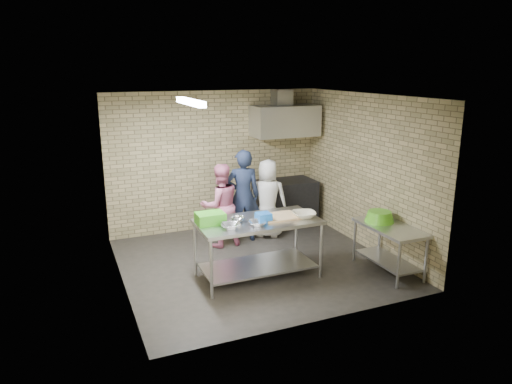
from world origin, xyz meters
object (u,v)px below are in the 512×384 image
Objects in this scene: green_crate at (210,218)px; side_counter at (388,249)px; blue_tub at (264,217)px; man_navy at (243,196)px; bottle_green at (301,123)px; woman_white at (268,198)px; green_basin at (379,216)px; stove at (285,202)px; prep_table at (258,249)px; woman_pink at (220,205)px.

side_counter is at bearing -15.26° from green_crate.
green_crate is 0.78m from blue_tub.
bottle_green is at bearing -140.65° from man_navy.
woman_white reaches higher than blue_tub.
blue_tub is at bearing -16.35° from green_crate.
blue_tub is at bearing -127.61° from bottle_green.
green_basin is (2.64, -0.48, -0.16)m from green_crate.
stove is 0.89m from woman_white.
green_crate reaches higher than side_counter.
blue_tub is 1.72m from man_navy.
green_crate reaches higher than stove.
man_navy reaches higher than stove.
woman_white reaches higher than green_basin.
woman_white is (0.88, 1.59, 0.28)m from prep_table.
man_navy is 1.15× the size of woman_white.
man_navy is at bearing 128.97° from green_basin.
prep_table is at bearing 91.84° from woman_pink.
side_counter is 1.00× the size of stove.
man_navy reaches higher than prep_table.
bottle_green is at bearing 52.39° from blue_tub.
green_crate is 2.18m from woman_white.
woman_pink reaches higher than stove.
prep_table is at bearing 89.03° from man_navy.
blue_tub is (0.05, -0.10, 0.52)m from prep_table.
stove is 1.33m from man_navy.
man_navy is 0.51m from woman_white.
man_navy is at bearing -153.11° from bottle_green.
green_crate is at bearing 164.74° from side_counter.
woman_white reaches higher than side_counter.
woman_white is (-1.08, 2.20, 0.37)m from side_counter.
bottle_green reaches higher than man_navy.
woman_white reaches higher than green_crate.
bottle_green is (1.96, 2.38, 1.56)m from prep_table.
woman_pink is at bearing -157.48° from stove.
bottle_green is at bearing 28.07° from stove.
side_counter is 2.07m from blue_tub.
blue_tub reaches higher than prep_table.
green_crate is (-2.21, -2.02, 0.54)m from stove.
green_basin is at bearing 136.21° from woman_pink.
side_counter is 0.80× the size of woman_pink.
man_navy reaches higher than side_counter.
stove is 1.65m from bottle_green.
man_navy is at bearing 76.57° from prep_table.
blue_tub reaches higher than stove.
side_counter is at bearing -85.43° from green_basin.
green_crate is at bearing 74.02° from woman_white.
bottle_green is at bearing -112.98° from woman_white.
bottle_green reaches higher than woman_pink.
green_crate is at bearing -139.64° from bottle_green.
bottle_green is 0.10× the size of woman_pink.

